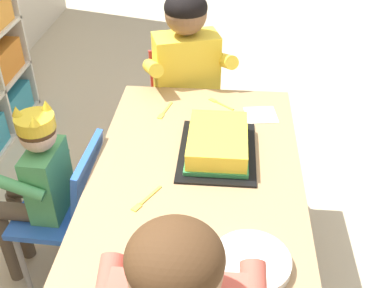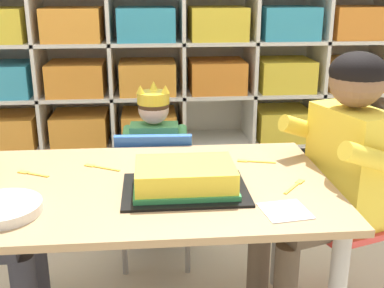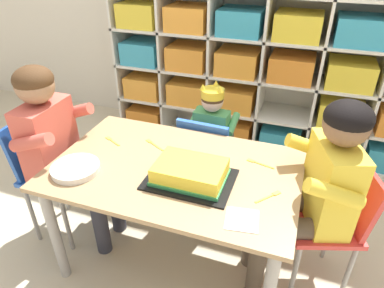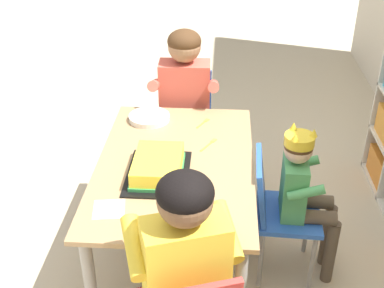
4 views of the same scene
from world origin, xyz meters
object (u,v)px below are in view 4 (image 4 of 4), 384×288
object	(u,v)px
classroom_chair_blue	(277,207)
fork_at_table_front_edge	(207,212)
activity_table	(176,178)
child_with_crown	(303,187)
paper_plate_stack	(149,118)
birthday_cake_on_tray	(158,167)
fork_near_cake_tray	(203,123)
guest_at_table_side	(182,256)
fork_beside_plate_stack	(209,144)
fork_by_napkin	(148,223)
classroom_chair_adult_side	(185,119)
adult_helper_seated	(184,99)

from	to	relation	value
classroom_chair_blue	fork_at_table_front_edge	xyz separation A→B (m)	(0.36, -0.34, 0.23)
activity_table	child_with_crown	bearing A→B (deg)	88.40
child_with_crown	paper_plate_stack	xyz separation A→B (m)	(-0.45, -0.80, 0.12)
child_with_crown	paper_plate_stack	world-z (taller)	child_with_crown
birthday_cake_on_tray	classroom_chair_blue	bearing A→B (deg)	98.92
fork_at_table_front_edge	fork_near_cake_tray	bearing A→B (deg)	-161.92
paper_plate_stack	activity_table	bearing A→B (deg)	23.19
guest_at_table_side	fork_beside_plate_stack	distance (m)	0.83
classroom_chair_blue	paper_plate_stack	world-z (taller)	classroom_chair_blue
activity_table	classroom_chair_blue	world-z (taller)	classroom_chair_blue
paper_plate_stack	fork_at_table_front_edge	world-z (taller)	paper_plate_stack
child_with_crown	fork_by_napkin	bearing A→B (deg)	125.51
classroom_chair_blue	classroom_chair_adult_side	bearing A→B (deg)	35.57
child_with_crown	classroom_chair_adult_side	bearing A→B (deg)	40.72
fork_near_cake_tray	activity_table	bearing A→B (deg)	11.99
fork_by_napkin	fork_at_table_front_edge	size ratio (longest dim) A/B	0.82
fork_beside_plate_stack	fork_near_cake_tray	distance (m)	0.23
activity_table	adult_helper_seated	bearing A→B (deg)	-179.27
fork_at_table_front_edge	birthday_cake_on_tray	bearing A→B (deg)	-124.57
activity_table	birthday_cake_on_tray	size ratio (longest dim) A/B	3.00
classroom_chair_blue	fork_beside_plate_stack	size ratio (longest dim) A/B	5.03
classroom_chair_adult_side	birthday_cake_on_tray	bearing A→B (deg)	-95.09
activity_table	paper_plate_stack	size ratio (longest dim) A/B	5.24
adult_helper_seated	fork_by_napkin	size ratio (longest dim) A/B	9.24
classroom_chair_blue	classroom_chair_adult_side	xyz separation A→B (m)	(-0.79, -0.51, 0.06)
child_with_crown	classroom_chair_adult_side	distance (m)	1.01
child_with_crown	classroom_chair_adult_side	xyz separation A→B (m)	(-0.79, -0.63, -0.07)
adult_helper_seated	paper_plate_stack	size ratio (longest dim) A/B	4.67
fork_beside_plate_stack	activity_table	bearing A→B (deg)	-10.78
birthday_cake_on_tray	paper_plate_stack	size ratio (longest dim) A/B	1.75
adult_helper_seated	birthday_cake_on_tray	world-z (taller)	adult_helper_seated
paper_plate_stack	fork_near_cake_tray	size ratio (longest dim) A/B	1.93
fork_beside_plate_stack	child_with_crown	bearing A→B (deg)	96.07
activity_table	fork_at_table_front_edge	bearing A→B (deg)	23.93
fork_by_napkin	adult_helper_seated	bearing A→B (deg)	-53.12
child_with_crown	paper_plate_stack	bearing A→B (deg)	63.33
fork_near_cake_tray	classroom_chair_blue	bearing A→B (deg)	70.05
child_with_crown	paper_plate_stack	distance (m)	0.92
paper_plate_stack	adult_helper_seated	bearing A→B (deg)	143.12
classroom_chair_blue	child_with_crown	xyz separation A→B (m)	(0.00, 0.11, 0.13)
classroom_chair_adult_side	fork_by_napkin	world-z (taller)	classroom_chair_adult_side
classroom_chair_adult_side	fork_by_napkin	distance (m)	1.25
child_with_crown	fork_at_table_front_edge	bearing A→B (deg)	130.85
classroom_chair_blue	child_with_crown	bearing A→B (deg)	-89.78
fork_by_napkin	fork_at_table_front_edge	xyz separation A→B (m)	(-0.09, 0.23, 0.00)
classroom_chair_adult_side	paper_plate_stack	xyz separation A→B (m)	(0.35, -0.17, 0.19)
fork_near_cake_tray	paper_plate_stack	bearing A→B (deg)	-65.24
fork_at_table_front_edge	guest_at_table_side	bearing A→B (deg)	-1.92
classroom_chair_blue	fork_near_cake_tray	world-z (taller)	classroom_chair_blue
activity_table	fork_beside_plate_stack	xyz separation A→B (m)	(-0.18, 0.16, 0.09)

